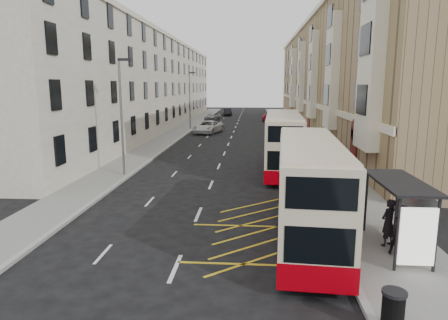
# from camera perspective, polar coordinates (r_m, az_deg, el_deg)

# --- Properties ---
(ground) EXTENTS (200.00, 200.00, 0.00)m
(ground) POSITION_cam_1_polar(r_m,az_deg,el_deg) (16.51, -5.62, -12.12)
(ground) COLOR black
(ground) RESTS_ON ground
(pavement_right) EXTENTS (4.00, 120.00, 0.15)m
(pavement_right) POSITION_cam_1_polar(r_m,az_deg,el_deg) (45.73, 10.84, 2.58)
(pavement_right) COLOR slate
(pavement_right) RESTS_ON ground
(pavement_left) EXTENTS (3.00, 120.00, 0.15)m
(pavement_left) POSITION_cam_1_polar(r_m,az_deg,el_deg) (46.55, -8.49, 2.79)
(pavement_left) COLOR slate
(pavement_left) RESTS_ON ground
(kerb_right) EXTENTS (0.25, 120.00, 0.15)m
(kerb_right) POSITION_cam_1_polar(r_m,az_deg,el_deg) (45.54, 8.34, 2.63)
(kerb_right) COLOR #989893
(kerb_right) RESTS_ON ground
(kerb_left) EXTENTS (0.25, 120.00, 0.15)m
(kerb_left) POSITION_cam_1_polar(r_m,az_deg,el_deg) (46.24, -6.68, 2.79)
(kerb_left) COLOR #989893
(kerb_left) RESTS_ON ground
(road_markings) EXTENTS (10.00, 110.00, 0.01)m
(road_markings) POSITION_cam_1_polar(r_m,az_deg,el_deg) (60.38, 1.63, 4.64)
(road_markings) COLOR silver
(road_markings) RESTS_ON ground
(terrace_right) EXTENTS (10.75, 79.00, 15.25)m
(terrace_right) POSITION_cam_1_polar(r_m,az_deg,el_deg) (61.59, 15.94, 11.36)
(terrace_right) COLOR #977957
(terrace_right) RESTS_ON ground
(terrace_left) EXTENTS (9.18, 79.00, 13.25)m
(terrace_left) POSITION_cam_1_polar(r_m,az_deg,el_deg) (62.59, -10.91, 10.64)
(terrace_left) COLOR silver
(terrace_left) RESTS_ON ground
(bus_shelter) EXTENTS (1.65, 4.25, 2.70)m
(bus_shelter) POSITION_cam_1_polar(r_m,az_deg,el_deg) (16.21, 24.57, -5.49)
(bus_shelter) COLOR black
(bus_shelter) RESTS_ON pavement_right
(guard_railing) EXTENTS (0.06, 6.56, 1.01)m
(guard_railing) POSITION_cam_1_polar(r_m,az_deg,el_deg) (21.75, 13.53, -4.33)
(guard_railing) COLOR red
(guard_railing) RESTS_ON pavement_right
(street_lamp_near) EXTENTS (0.93, 0.18, 8.00)m
(street_lamp_near) POSITION_cam_1_polar(r_m,az_deg,el_deg) (28.51, -14.39, 6.85)
(street_lamp_near) COLOR slate
(street_lamp_near) RESTS_ON pavement_left
(street_lamp_far) EXTENTS (0.93, 0.18, 8.00)m
(street_lamp_far) POSITION_cam_1_polar(r_m,az_deg,el_deg) (57.72, -4.87, 8.93)
(street_lamp_far) COLOR slate
(street_lamp_far) RESTS_ON pavement_left
(double_decker_front) EXTENTS (3.13, 10.59, 4.17)m
(double_decker_front) POSITION_cam_1_polar(r_m,az_deg,el_deg) (16.95, 11.94, -4.11)
(double_decker_front) COLOR beige
(double_decker_front) RESTS_ON ground
(double_decker_rear) EXTENTS (3.05, 10.93, 4.32)m
(double_decker_rear) POSITION_cam_1_polar(r_m,az_deg,el_deg) (29.66, 8.44, 2.47)
(double_decker_rear) COLOR beige
(double_decker_rear) RESTS_ON ground
(litter_bin) EXTENTS (0.64, 0.64, 1.06)m
(litter_bin) POSITION_cam_1_polar(r_m,az_deg,el_deg) (11.81, 23.01, -19.03)
(litter_bin) COLOR black
(litter_bin) RESTS_ON pavement_right
(pedestrian_near) EXTENTS (0.83, 0.77, 1.89)m
(pedestrian_near) POSITION_cam_1_polar(r_m,az_deg,el_deg) (17.01, 22.42, -8.25)
(pedestrian_near) COLOR black
(pedestrian_near) RESTS_ON pavement_right
(pedestrian_mid) EXTENTS (0.94, 0.74, 1.89)m
(pedestrian_mid) POSITION_cam_1_polar(r_m,az_deg,el_deg) (16.33, 24.18, -9.18)
(pedestrian_mid) COLOR black
(pedestrian_mid) RESTS_ON pavement_right
(pedestrian_far) EXTENTS (0.93, 0.85, 1.52)m
(pedestrian_far) POSITION_cam_1_polar(r_m,az_deg,el_deg) (20.19, 16.35, -5.48)
(pedestrian_far) COLOR black
(pedestrian_far) RESTS_ON pavement_right
(white_van) EXTENTS (4.09, 6.43, 1.65)m
(white_van) POSITION_cam_1_polar(r_m,az_deg,el_deg) (53.46, -2.31, 4.73)
(white_van) COLOR silver
(white_van) RESTS_ON ground
(car_silver) EXTENTS (3.04, 4.58, 1.45)m
(car_silver) POSITION_cam_1_polar(r_m,az_deg,el_deg) (72.94, -1.65, 6.25)
(car_silver) COLOR #9FA2A6
(car_silver) RESTS_ON ground
(car_dark) EXTENTS (2.34, 4.76, 1.50)m
(car_dark) POSITION_cam_1_polar(r_m,az_deg,el_deg) (84.43, 0.44, 6.88)
(car_dark) COLOR black
(car_dark) RESTS_ON ground
(car_red) EXTENTS (2.07, 4.79, 1.37)m
(car_red) POSITION_cam_1_polar(r_m,az_deg,el_deg) (72.27, 6.21, 6.12)
(car_red) COLOR #AD152C
(car_red) RESTS_ON ground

